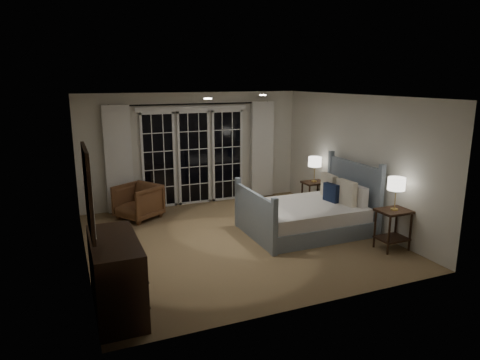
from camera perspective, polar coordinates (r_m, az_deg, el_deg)
name	(u,v)px	position (r m, az deg, el deg)	size (l,w,h in m)	color
floor	(235,239)	(7.69, -0.65, -7.87)	(5.00, 5.00, 0.00)	#90794D
ceiling	(235,96)	(7.18, -0.71, 11.09)	(5.00, 5.00, 0.00)	silver
wall_left	(80,184)	(6.83, -20.53, -0.49)	(0.02, 5.00, 2.50)	beige
wall_right	(355,160)	(8.57, 15.05, 2.57)	(0.02, 5.00, 2.50)	beige
wall_back	(193,149)	(9.66, -6.24, 4.13)	(5.00, 0.02, 2.50)	beige
wall_front	(313,211)	(5.17, 9.75, -4.09)	(5.00, 0.02, 2.50)	beige
french_doors	(194,156)	(9.65, -6.15, 3.16)	(2.50, 0.04, 2.20)	black
curtain_rod	(193,104)	(9.45, -6.22, 10.03)	(0.03, 0.03, 3.50)	black
curtain_left	(119,159)	(9.24, -15.88, 2.65)	(0.55, 0.10, 2.25)	silver
curtain_right	(262,150)	(10.15, 2.96, 4.06)	(0.55, 0.10, 2.25)	silver
downlight_a	(263,95)	(8.05, 3.06, 11.24)	(0.12, 0.12, 0.01)	white
downlight_b	(208,99)	(6.59, -4.31, 10.76)	(0.12, 0.12, 0.01)	white
bed	(309,215)	(8.07, 9.14, -4.60)	(2.14, 1.53, 1.25)	gray
nightstand_left	(393,223)	(7.55, 19.73, -5.44)	(0.53, 0.42, 0.69)	#332011
nightstand_right	(314,191)	(9.42, 9.79, -1.48)	(0.47, 0.38, 0.62)	#332011
lamp_left	(396,184)	(7.37, 20.14, -0.54)	(0.28, 0.28, 0.54)	tan
lamp_right	(315,162)	(9.28, 9.95, 2.37)	(0.28, 0.28, 0.54)	tan
armchair	(138,202)	(8.91, -13.42, -2.84)	(0.76, 0.78, 0.71)	brown
dresser	(116,276)	(5.50, -16.18, -12.14)	(0.56, 1.31, 0.93)	#332011
mirror	(88,191)	(5.12, -19.58, -1.37)	(0.05, 0.85, 1.00)	#332011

